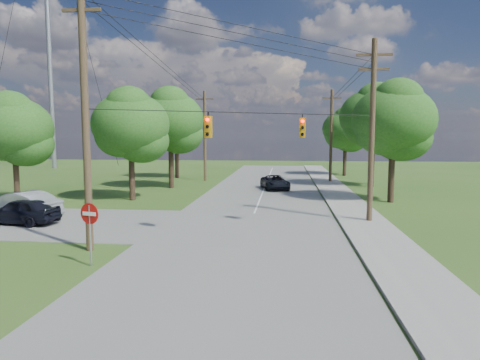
# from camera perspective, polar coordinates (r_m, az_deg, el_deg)

# --- Properties ---
(ground) EXTENTS (140.00, 140.00, 0.00)m
(ground) POSITION_cam_1_polar(r_m,az_deg,el_deg) (18.47, -6.68, -10.00)
(ground) COLOR #2F541C
(ground) RESTS_ON ground
(main_road) EXTENTS (10.00, 100.00, 0.03)m
(main_road) POSITION_cam_1_polar(r_m,az_deg,el_deg) (22.97, 1.00, -6.76)
(main_road) COLOR gray
(main_road) RESTS_ON ground
(sidewalk_east) EXTENTS (2.60, 100.00, 0.12)m
(sidewalk_east) POSITION_cam_1_polar(r_m,az_deg,el_deg) (23.36, 17.72, -6.71)
(sidewalk_east) COLOR #9A9890
(sidewalk_east) RESTS_ON ground
(pole_sw) EXTENTS (2.00, 0.32, 12.00)m
(pole_sw) POSITION_cam_1_polar(r_m,az_deg,el_deg) (19.72, -19.96, 8.98)
(pole_sw) COLOR brown
(pole_sw) RESTS_ON ground
(pole_ne) EXTENTS (2.00, 0.32, 10.50)m
(pole_ne) POSITION_cam_1_polar(r_m,az_deg,el_deg) (25.80, 17.19, 6.57)
(pole_ne) COLOR brown
(pole_ne) RESTS_ON ground
(pole_north_e) EXTENTS (2.00, 0.32, 10.00)m
(pole_north_e) POSITION_cam_1_polar(r_m,az_deg,el_deg) (47.58, 12.06, 5.87)
(pole_north_e) COLOR brown
(pole_north_e) RESTS_ON ground
(pole_north_w) EXTENTS (2.00, 0.32, 10.00)m
(pole_north_w) POSITION_cam_1_polar(r_m,az_deg,el_deg) (48.16, -4.71, 5.98)
(pole_north_w) COLOR brown
(pole_north_w) RESTS_ON ground
(power_lines) EXTENTS (13.93, 29.62, 4.93)m
(power_lines) POSITION_cam_1_polar(r_m,az_deg,el_deg) (29.26, 1.19, 13.97)
(power_lines) COLOR black
(power_lines) RESTS_ON ground
(traffic_signals) EXTENTS (4.91, 3.27, 1.05)m
(traffic_signals) POSITION_cam_1_polar(r_m,az_deg,el_deg) (21.80, 2.36, 7.08)
(traffic_signals) COLOR #C4840B
(traffic_signals) RESTS_ON ground
(radio_mast) EXTENTS (0.70, 0.70, 45.00)m
(radio_mast) POSITION_cam_1_polar(r_m,az_deg,el_deg) (74.88, -24.25, 18.88)
(radio_mast) COLOR gray
(radio_mast) RESTS_ON ground
(tree_w_near) EXTENTS (6.00, 6.00, 8.40)m
(tree_w_near) POSITION_cam_1_polar(r_m,az_deg,el_deg) (34.48, -14.38, 7.18)
(tree_w_near) COLOR #3B2A1D
(tree_w_near) RESTS_ON ground
(tree_w_mid) EXTENTS (6.40, 6.40, 9.22)m
(tree_w_mid) POSITION_cam_1_polar(r_m,az_deg,el_deg) (41.81, -9.25, 7.93)
(tree_w_mid) COLOR #3B2A1D
(tree_w_mid) RESTS_ON ground
(tree_w_far) EXTENTS (6.00, 6.00, 8.73)m
(tree_w_far) POSITION_cam_1_polar(r_m,az_deg,el_deg) (51.98, -8.47, 7.17)
(tree_w_far) COLOR #3B2A1D
(tree_w_far) RESTS_ON ground
(tree_e_near) EXTENTS (6.20, 6.20, 8.81)m
(tree_e_near) POSITION_cam_1_polar(r_m,az_deg,el_deg) (34.30, 19.77, 7.57)
(tree_e_near) COLOR #3B2A1D
(tree_e_near) RESTS_ON ground
(tree_e_mid) EXTENTS (6.60, 6.60, 9.64)m
(tree_e_mid) POSITION_cam_1_polar(r_m,az_deg,el_deg) (44.20, 17.35, 8.05)
(tree_e_mid) COLOR #3B2A1D
(tree_e_mid) RESTS_ON ground
(tree_e_far) EXTENTS (5.80, 5.80, 8.32)m
(tree_e_far) POSITION_cam_1_polar(r_m,az_deg,el_deg) (55.84, 13.89, 6.63)
(tree_e_far) COLOR #3B2A1D
(tree_e_far) RESTS_ON ground
(tree_cross_n) EXTENTS (5.60, 5.60, 7.91)m
(tree_cross_n) POSITION_cam_1_polar(r_m,az_deg,el_deg) (35.89, -27.93, 6.09)
(tree_cross_n) COLOR #3B2A1D
(tree_cross_n) RESTS_ON ground
(car_cross_dark) EXTENTS (4.56, 2.25, 1.49)m
(car_cross_dark) POSITION_cam_1_polar(r_m,az_deg,el_deg) (27.46, -27.17, -3.70)
(car_cross_dark) COLOR black
(car_cross_dark) RESTS_ON cross_road
(car_cross_silver) EXTENTS (5.39, 3.02, 1.68)m
(car_cross_silver) POSITION_cam_1_polar(r_m,az_deg,el_deg) (29.02, -27.23, -3.03)
(car_cross_silver) COLOR #BABCC2
(car_cross_silver) RESTS_ON cross_road
(car_main_north) EXTENTS (3.18, 5.11, 1.32)m
(car_main_north) POSITION_cam_1_polar(r_m,az_deg,el_deg) (40.38, 4.70, -0.31)
(car_main_north) COLOR black
(car_main_north) RESTS_ON main_road
(do_not_enter_sign) EXTENTS (0.81, 0.24, 2.49)m
(do_not_enter_sign) POSITION_cam_1_polar(r_m,az_deg,el_deg) (17.50, -19.41, -5.12)
(do_not_enter_sign) COLOR gray
(do_not_enter_sign) RESTS_ON ground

